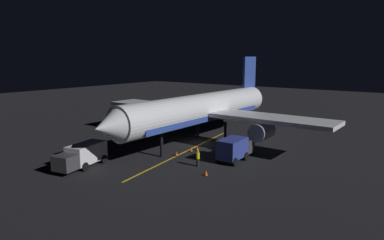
{
  "coord_description": "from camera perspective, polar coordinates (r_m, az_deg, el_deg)",
  "views": [
    {
      "loc": [
        -25.27,
        36.27,
        11.24
      ],
      "look_at": [
        0.0,
        2.0,
        3.5
      ],
      "focal_mm": 31.87,
      "sensor_mm": 36.0,
      "label": 1
    }
  ],
  "objects": [
    {
      "name": "airliner",
      "position": [
        45.18,
        1.95,
        1.79
      ],
      "size": [
        33.92,
        34.97,
        11.48
      ],
      "color": "white",
      "rests_on": "ground_plane"
    },
    {
      "name": "ground_crew_worker",
      "position": [
        35.98,
        0.98,
        -6.42
      ],
      "size": [
        0.4,
        0.4,
        1.74
      ],
      "color": "black",
      "rests_on": "ground_plane"
    },
    {
      "name": "traffic_cone_far",
      "position": [
        42.32,
        0.89,
        -4.75
      ],
      "size": [
        0.5,
        0.5,
        0.55
      ],
      "color": "#EA590F",
      "rests_on": "ground_plane"
    },
    {
      "name": "baggage_truck",
      "position": [
        37.37,
        -17.84,
        -5.73
      ],
      "size": [
        3.35,
        6.35,
        2.39
      ],
      "color": "silver",
      "rests_on": "ground_plane"
    },
    {
      "name": "ground_plane",
      "position": [
        45.64,
        1.49,
        -4.09
      ],
      "size": [
        180.0,
        180.0,
        0.2
      ],
      "primitive_type": "cube",
      "color": "black"
    },
    {
      "name": "apron_guide_stripe",
      "position": [
        42.09,
        -0.85,
        -5.18
      ],
      "size": [
        3.73,
        24.36,
        0.01
      ],
      "primitive_type": "cube",
      "rotation": [
        0.0,
        0.0,
        0.14
      ],
      "color": "gold",
      "rests_on": "ground_plane"
    },
    {
      "name": "traffic_cone_under_wing",
      "position": [
        41.78,
        -0.13,
        -4.95
      ],
      "size": [
        0.5,
        0.5,
        0.55
      ],
      "color": "#EA590F",
      "rests_on": "ground_plane"
    },
    {
      "name": "traffic_cone_near_right",
      "position": [
        39.93,
        -2.59,
        -5.68
      ],
      "size": [
        0.5,
        0.5,
        0.55
      ],
      "color": "#EA590F",
      "rests_on": "ground_plane"
    },
    {
      "name": "traffic_cone_near_left",
      "position": [
        33.48,
        2.36,
        -8.87
      ],
      "size": [
        0.5,
        0.5,
        0.55
      ],
      "color": "#EA590F",
      "rests_on": "ground_plane"
    },
    {
      "name": "catering_truck",
      "position": [
        38.33,
        7.16,
        -4.84
      ],
      "size": [
        2.4,
        5.53,
        2.55
      ],
      "color": "navy",
      "rests_on": "ground_plane"
    }
  ]
}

